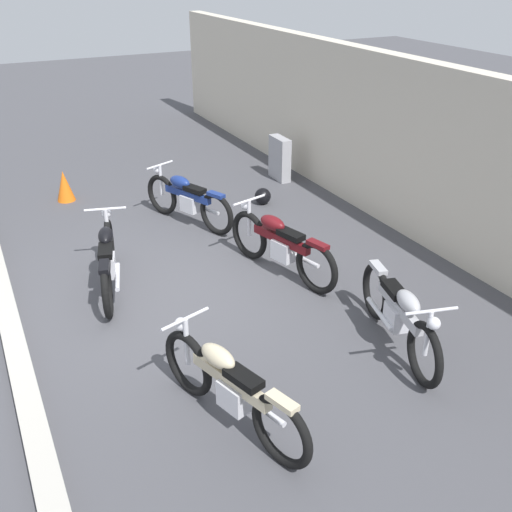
{
  "coord_description": "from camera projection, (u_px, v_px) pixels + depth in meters",
  "views": [
    {
      "loc": [
        6.53,
        -1.82,
        3.98
      ],
      "look_at": [
        0.61,
        1.18,
        0.55
      ],
      "focal_mm": 41.3,
      "sensor_mm": 36.0,
      "label": 1
    }
  ],
  "objects": [
    {
      "name": "motorcycle_maroon",
      "position": [
        280.0,
        245.0,
        8.01
      ],
      "size": [
        2.0,
        0.75,
        0.92
      ],
      "rotation": [
        0.0,
        0.0,
        3.4
      ],
      "color": "black",
      "rests_on": "ground_plane"
    },
    {
      "name": "motorcycle_black",
      "position": [
        108.0,
        259.0,
        7.65
      ],
      "size": [
        1.95,
        0.76,
        0.9
      ],
      "rotation": [
        0.0,
        0.0,
        2.87
      ],
      "color": "black",
      "rests_on": "ground_plane"
    },
    {
      "name": "motorcycle_cream",
      "position": [
        230.0,
        387.0,
        5.4
      ],
      "size": [
        1.93,
        0.79,
        0.89
      ],
      "rotation": [
        0.0,
        0.0,
        3.43
      ],
      "color": "black",
      "rests_on": "ground_plane"
    },
    {
      "name": "traffic_cone",
      "position": [
        65.0,
        186.0,
        10.5
      ],
      "size": [
        0.32,
        0.32,
        0.55
      ],
      "primitive_type": "cone",
      "color": "orange",
      "rests_on": "ground_plane"
    },
    {
      "name": "ground_plane",
      "position": [
        155.0,
        293.0,
        7.73
      ],
      "size": [
        40.0,
        40.0,
        0.0
      ],
      "primitive_type": "plane",
      "color": "#47474C"
    },
    {
      "name": "helmet",
      "position": [
        263.0,
        196.0,
        10.41
      ],
      "size": [
        0.29,
        0.29,
        0.29
      ],
      "primitive_type": "sphere",
      "color": "black",
      "rests_on": "ground_plane"
    },
    {
      "name": "stone_marker",
      "position": [
        280.0,
        158.0,
        11.44
      ],
      "size": [
        0.58,
        0.21,
        0.83
      ],
      "primitive_type": "cube",
      "rotation": [
        0.0,
        0.0,
        -0.02
      ],
      "color": "#9E9EA3",
      "rests_on": "ground_plane"
    },
    {
      "name": "building_wall",
      "position": [
        419.0,
        152.0,
        8.82
      ],
      "size": [
        18.0,
        0.3,
        2.63
      ],
      "primitive_type": "cube",
      "color": "beige",
      "rests_on": "ground_plane"
    },
    {
      "name": "curb_strip",
      "position": [
        10.0,
        323.0,
        6.98
      ],
      "size": [
        18.0,
        0.24,
        0.12
      ],
      "primitive_type": "cube",
      "color": "#B7B2A8",
      "rests_on": "ground_plane"
    },
    {
      "name": "motorcycle_silver",
      "position": [
        399.0,
        315.0,
        6.48
      ],
      "size": [
        1.94,
        0.73,
        0.89
      ],
      "rotation": [
        0.0,
        0.0,
        -0.26
      ],
      "color": "black",
      "rests_on": "ground_plane"
    },
    {
      "name": "motorcycle_blue",
      "position": [
        187.0,
        199.0,
        9.53
      ],
      "size": [
        1.85,
        0.93,
        0.88
      ],
      "rotation": [
        0.0,
        0.0,
        3.54
      ],
      "color": "black",
      "rests_on": "ground_plane"
    }
  ]
}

